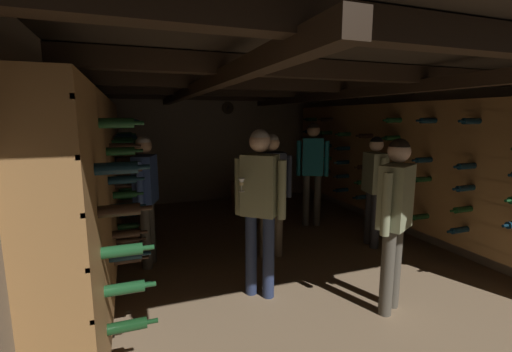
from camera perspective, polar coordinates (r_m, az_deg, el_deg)
The scene contains 10 objects.
ground_plane at distance 4.94m, azimuth 2.53°, elevation -12.11°, with size 8.40×8.40×0.00m, color #8C7051.
room_shell at distance 4.86m, azimuth 1.41°, elevation 4.78°, with size 4.72×6.52×2.41m.
wine_crate_stack at distance 6.79m, azimuth -1.64°, elevation -3.37°, with size 0.52×0.35×0.60m.
display_bottle at distance 6.79m, azimuth -1.14°, elevation 0.38°, with size 0.08×0.08×0.35m.
person_host_center at distance 4.45m, azimuth 2.58°, elevation -1.36°, with size 0.53×0.33×1.63m.
person_guest_near_left at distance 3.43m, azimuth 0.62°, elevation -3.52°, with size 0.46×0.39×1.72m.
person_guest_mid_left at distance 4.38m, azimuth -17.81°, elevation -2.11°, with size 0.32×0.52×1.62m.
person_guest_mid_right at distance 5.11m, azimuth 19.05°, elevation -0.86°, with size 0.33×0.53×1.58m.
person_guest_near_right at distance 3.42m, azimuth 22.06°, elevation -5.21°, with size 0.48×0.36×1.65m.
person_guest_far_right at distance 5.84m, azimuth 9.36°, elevation 2.01°, with size 0.49×0.35×1.75m.
Camera 1 is at (-1.78, -4.23, 1.83)m, focal length 24.12 mm.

